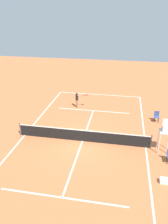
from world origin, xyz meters
TOP-DOWN VIEW (x-y plane):
  - ground_plane at (0.00, 0.00)m, footprint 60.00×60.00m
  - court_lines at (0.00, 0.00)m, footprint 9.44×20.64m
  - tennis_net at (0.00, 0.00)m, footprint 10.04×0.10m
  - player_serving at (1.71, -6.20)m, footprint 1.30×0.58m
  - tennis_ball at (0.37, -5.52)m, footprint 0.07×0.07m
  - umpire_chair at (-5.78, 0.21)m, footprint 0.80×0.80m
  - courtside_chair_mid at (-5.81, -4.40)m, footprint 0.44×0.46m
  - equipment_bag at (-5.58, 3.50)m, footprint 0.76×0.32m

SIDE VIEW (x-z plane):
  - ground_plane at x=0.00m, z-range 0.00..0.00m
  - court_lines at x=0.00m, z-range 0.00..0.01m
  - tennis_ball at x=0.37m, z-range 0.00..0.07m
  - equipment_bag at x=-5.58m, z-range 0.00..0.30m
  - tennis_net at x=0.00m, z-range -0.04..1.03m
  - courtside_chair_mid at x=-5.81m, z-range 0.06..1.01m
  - player_serving at x=1.71m, z-range 0.16..1.82m
  - umpire_chair at x=-5.78m, z-range 0.40..2.81m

